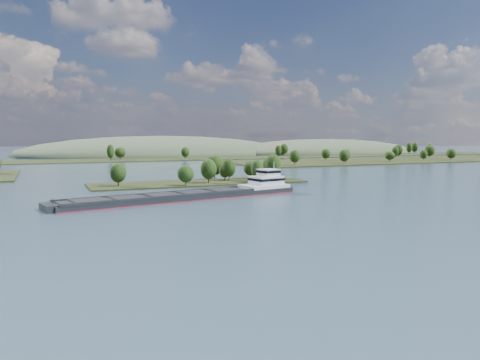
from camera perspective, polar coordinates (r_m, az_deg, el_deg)
name	(u,v)px	position (r m, az deg, el deg)	size (l,w,h in m)	color
ground	(253,199)	(164.25, 1.59, -2.38)	(1800.00, 1800.00, 0.00)	#385160
tree_island	(215,175)	(221.58, -3.08, 0.65)	(100.00, 32.39, 14.11)	black
right_bank	(403,159)	(444.39, 19.21, 2.39)	(320.00, 90.00, 14.36)	black
back_shoreline	(130,159)	(434.59, -13.23, 2.46)	(900.00, 60.00, 15.41)	black
hill_east	(324,153)	(596.65, 10.17, 3.22)	(260.00, 140.00, 36.00)	#425238
hill_west	(161,155)	(543.49, -9.59, 3.02)	(320.00, 160.00, 44.00)	#425238
cargo_barge	(199,194)	(168.31, -4.99, -1.67)	(93.00, 29.73, 12.54)	black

